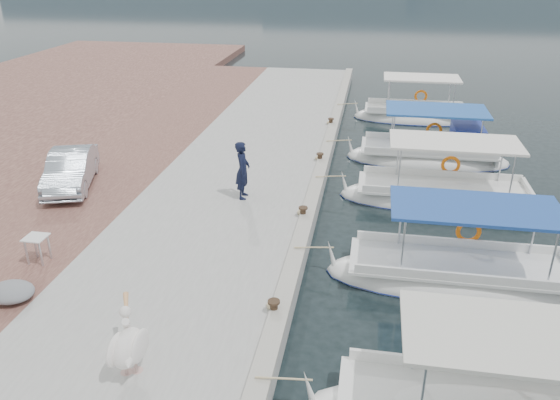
# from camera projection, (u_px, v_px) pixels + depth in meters

# --- Properties ---
(ground) EXTENTS (400.00, 400.00, 0.00)m
(ground) POSITION_uv_depth(u_px,v_px,m) (308.00, 256.00, 15.61)
(ground) COLOR black
(ground) RESTS_ON ground
(concrete_quay) EXTENTS (6.00, 40.00, 0.50)m
(concrete_quay) POSITION_uv_depth(u_px,v_px,m) (245.00, 177.00, 20.46)
(concrete_quay) COLOR #979792
(concrete_quay) RESTS_ON ground
(quay_curb) EXTENTS (0.44, 40.00, 0.12)m
(quay_curb) POSITION_uv_depth(u_px,v_px,m) (319.00, 174.00, 19.90)
(quay_curb) COLOR #9E9A8C
(quay_curb) RESTS_ON concrete_quay
(cobblestone_strip) EXTENTS (4.00, 40.00, 0.50)m
(cobblestone_strip) POSITION_uv_depth(u_px,v_px,m) (120.00, 169.00, 21.23)
(cobblestone_strip) COLOR brown
(cobblestone_strip) RESTS_ON ground
(fishing_caique_b) EXTENTS (6.92, 2.26, 2.83)m
(fishing_caique_b) POSITION_uv_depth(u_px,v_px,m) (458.00, 279.00, 14.30)
(fishing_caique_b) COLOR white
(fishing_caique_b) RESTS_ON ground
(fishing_caique_c) EXTENTS (7.11, 2.29, 2.83)m
(fishing_caique_c) POSITION_uv_depth(u_px,v_px,m) (442.00, 199.00, 18.95)
(fishing_caique_c) COLOR white
(fishing_caique_c) RESTS_ON ground
(fishing_caique_d) EXTENTS (6.65, 2.53, 2.83)m
(fishing_caique_d) POSITION_uv_depth(u_px,v_px,m) (430.00, 157.00, 22.63)
(fishing_caique_d) COLOR white
(fishing_caique_d) RESTS_ON ground
(fishing_caique_e) EXTENTS (6.29, 2.33, 2.83)m
(fishing_caique_e) POSITION_uv_depth(u_px,v_px,m) (415.00, 118.00, 28.32)
(fishing_caique_e) COLOR white
(fishing_caique_e) RESTS_ON ground
(mooring_bollards) EXTENTS (0.28, 20.28, 0.33)m
(mooring_bollards) POSITION_uv_depth(u_px,v_px,m) (303.00, 211.00, 16.72)
(mooring_bollards) COLOR black
(mooring_bollards) RESTS_ON concrete_quay
(pelican) EXTENTS (0.94, 1.58, 1.24)m
(pelican) POSITION_uv_depth(u_px,v_px,m) (128.00, 345.00, 10.32)
(pelican) COLOR tan
(pelican) RESTS_ON concrete_quay
(fisherman) EXTENTS (0.51, 0.73, 1.93)m
(fisherman) POSITION_uv_depth(u_px,v_px,m) (243.00, 170.00, 17.75)
(fisherman) COLOR black
(fisherman) RESTS_ON concrete_quay
(parked_car) EXTENTS (2.45, 4.02, 1.25)m
(parked_car) POSITION_uv_depth(u_px,v_px,m) (71.00, 169.00, 18.76)
(parked_car) COLOR #ADB9C5
(parked_car) RESTS_ON cobblestone_strip
(tarp_bundle) EXTENTS (1.10, 0.90, 0.40)m
(tarp_bundle) POSITION_uv_depth(u_px,v_px,m) (11.00, 292.00, 12.72)
(tarp_bundle) COLOR slate
(tarp_bundle) RESTS_ON cobblestone_strip
(folding_table) EXTENTS (0.55, 0.55, 0.73)m
(folding_table) POSITION_uv_depth(u_px,v_px,m) (37.00, 244.00, 14.16)
(folding_table) COLOR silver
(folding_table) RESTS_ON cobblestone_strip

